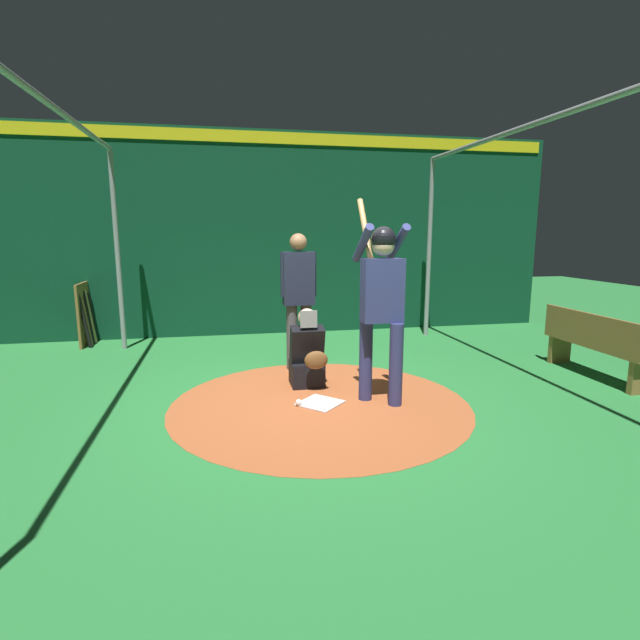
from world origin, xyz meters
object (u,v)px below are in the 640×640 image
(batter, at_px, (382,296))
(baseball_0, at_px, (299,403))
(bench, at_px, (594,344))
(baseball_1, at_px, (312,373))
(catcher, at_px, (307,356))
(umpire, at_px, (299,293))
(bat_rack, at_px, (88,314))
(home_plate, at_px, (320,403))

(batter, height_order, baseball_0, batter)
(bench, relative_size, baseball_1, 22.52)
(batter, xyz_separation_m, catcher, (-0.72, -0.69, -0.82))
(umpire, distance_m, bat_rack, 4.06)
(baseball_1, bearing_deg, bat_rack, -128.30)
(umpire, height_order, baseball_0, umpire)
(batter, xyz_separation_m, baseball_1, (-1.13, -0.57, -1.16))
(catcher, relative_size, bat_rack, 0.92)
(umpire, height_order, bench, umpire)
(batter, relative_size, bat_rack, 2.13)
(umpire, bearing_deg, catcher, -1.39)
(bat_rack, bearing_deg, umpire, 55.02)
(umpire, relative_size, bat_rack, 1.76)
(umpire, relative_size, baseball_1, 25.21)
(umpire, bearing_deg, baseball_1, 15.64)
(bench, height_order, baseball_1, bench)
(baseball_1, bearing_deg, catcher, -17.13)
(bat_rack, bearing_deg, baseball_0, 38.98)
(batter, height_order, baseball_1, batter)
(baseball_0, xyz_separation_m, baseball_1, (-1.09, 0.34, 0.00))
(catcher, bearing_deg, umpire, 178.61)
(home_plate, xyz_separation_m, baseball_0, (0.02, -0.24, 0.03))
(batter, bearing_deg, umpire, -155.97)
(batter, relative_size, catcher, 2.31)
(baseball_0, bearing_deg, catcher, 162.25)
(batter, xyz_separation_m, bat_rack, (-3.81, -3.96, -0.71))
(batter, distance_m, bench, 3.17)
(catcher, xyz_separation_m, bench, (0.36, 3.75, 0.06))
(baseball_0, bearing_deg, baseball_1, 162.48)
(batter, relative_size, baseball_1, 30.46)
(bench, bearing_deg, umpire, -107.06)
(catcher, bearing_deg, batter, 43.86)
(bench, bearing_deg, baseball_0, -85.28)
(bat_rack, bearing_deg, baseball_1, 51.70)
(catcher, bearing_deg, baseball_1, 162.87)
(bat_rack, distance_m, baseball_1, 4.35)
(home_plate, bearing_deg, bench, 94.65)
(baseball_1, bearing_deg, umpire, -164.36)
(bat_rack, height_order, bench, bat_rack)
(catcher, distance_m, umpire, 1.04)
(home_plate, relative_size, bat_rack, 0.40)
(bat_rack, bearing_deg, bench, 63.84)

